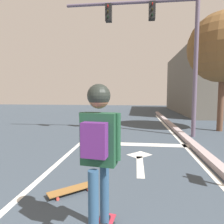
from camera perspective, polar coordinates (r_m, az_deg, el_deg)
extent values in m
cube|color=silver|center=(6.08, -11.36, -10.73)|extent=(0.12, 20.00, 0.01)
cube|color=silver|center=(6.01, 22.10, -11.23)|extent=(0.12, 20.00, 0.01)
cube|color=silver|center=(6.71, 6.12, -9.15)|extent=(3.57, 0.40, 0.01)
cube|color=silver|center=(4.83, 8.03, -14.96)|extent=(0.16, 1.40, 0.01)
cube|color=silver|center=(5.63, 7.84, -11.99)|extent=(0.71, 0.71, 0.01)
cube|color=#A59598|center=(6.06, 24.44, -10.51)|extent=(0.24, 24.00, 0.14)
cube|color=#B2B2B7|center=(2.88, -1.59, -28.60)|extent=(0.16, 0.07, 0.01)
cylinder|color=#1D2A2D|center=(2.92, -3.53, -28.84)|extent=(0.04, 0.06, 0.05)
cylinder|color=#1D2A2D|center=(2.88, 0.39, -29.41)|extent=(0.04, 0.06, 0.05)
cylinder|color=#2B4D6F|center=(2.60, -2.17, -21.73)|extent=(0.11, 0.11, 0.81)
cube|color=black|center=(2.79, -2.14, -28.87)|extent=(0.12, 0.25, 0.03)
cylinder|color=#2B4D6F|center=(2.28, -5.31, -25.84)|extent=(0.11, 0.11, 0.81)
cube|color=#1D4830|center=(2.19, -3.72, -7.66)|extent=(0.40, 0.23, 0.57)
cylinder|color=#1D4830|center=(2.28, -8.25, -6.52)|extent=(0.07, 0.13, 0.52)
cylinder|color=#1D4830|center=(2.16, 1.58, -7.14)|extent=(0.07, 0.08, 0.52)
sphere|color=#905E46|center=(2.13, -3.79, 3.95)|extent=(0.22, 0.22, 0.22)
sphere|color=#252B26|center=(2.13, -3.79, 4.70)|extent=(0.25, 0.25, 0.25)
cube|color=#58246E|center=(2.06, -4.99, -7.95)|extent=(0.28, 0.18, 0.36)
cube|color=olive|center=(3.64, -11.48, -20.78)|extent=(0.74, 0.67, 0.02)
cube|color=#B2B2B7|center=(3.75, -7.40, -20.18)|extent=(0.14, 0.16, 0.01)
cylinder|color=#C84137|center=(3.84, -8.08, -20.05)|extent=(0.06, 0.06, 0.05)
cylinder|color=#C84137|center=(3.69, -6.68, -21.19)|extent=(0.06, 0.06, 0.05)
cube|color=#B2B2B7|center=(3.57, -15.81, -21.71)|extent=(0.14, 0.16, 0.01)
cylinder|color=#C84137|center=(3.67, -16.30, -21.52)|extent=(0.06, 0.06, 0.05)
cylinder|color=#C84137|center=(3.50, -15.26, -22.84)|extent=(0.06, 0.06, 0.05)
cylinder|color=#5F5167|center=(8.38, 22.78, 12.16)|extent=(0.16, 0.16, 5.48)
cylinder|color=#5F5167|center=(8.74, 5.20, 28.69)|extent=(4.99, 0.12, 0.12)
cube|color=black|center=(8.62, 11.36, 26.43)|extent=(0.24, 0.28, 0.64)
cylinder|color=red|center=(8.56, 11.48, 28.04)|extent=(0.02, 0.10, 0.10)
cylinder|color=#3C3106|center=(8.48, 11.45, 26.80)|extent=(0.02, 0.10, 0.10)
cylinder|color=black|center=(8.41, 11.43, 25.53)|extent=(0.02, 0.10, 0.10)
cube|color=black|center=(8.67, -0.98, 26.40)|extent=(0.24, 0.28, 0.64)
cylinder|color=red|center=(8.60, -1.13, 28.00)|extent=(0.02, 0.10, 0.10)
cylinder|color=#3C3106|center=(8.53, -1.13, 26.76)|extent=(0.02, 0.10, 0.10)
cylinder|color=black|center=(8.46, -1.13, 25.50)|extent=(0.02, 0.10, 0.10)
cylinder|color=brown|center=(10.11, 28.66, 3.00)|extent=(0.25, 0.25, 2.77)
sphere|color=brown|center=(10.31, 29.23, 15.84)|extent=(3.02, 3.02, 3.02)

